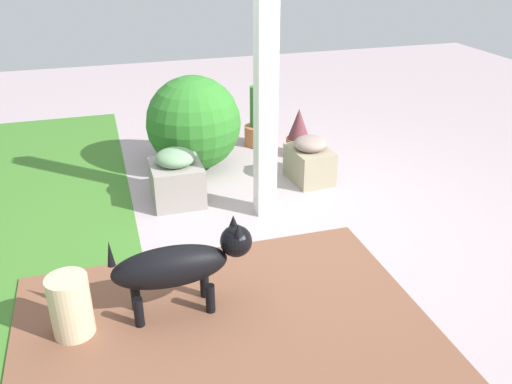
{
  "coord_description": "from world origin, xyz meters",
  "views": [
    {
      "loc": [
        -3.58,
        1.16,
        2.12
      ],
      "look_at": [
        0.01,
        0.08,
        0.28
      ],
      "focal_mm": 37.78,
      "sensor_mm": 36.0,
      "label": 1
    }
  ],
  "objects": [
    {
      "name": "terracotta_pot_spiky",
      "position": [
        1.25,
        -0.74,
        0.24
      ],
      "size": [
        0.25,
        0.25,
        0.5
      ],
      "color": "#A75C40",
      "rests_on": "ground"
    },
    {
      "name": "terracotta_pot_tall",
      "position": [
        1.66,
        -0.42,
        0.23
      ],
      "size": [
        0.26,
        0.26,
        0.64
      ],
      "color": "#BD6840",
      "rests_on": "ground"
    },
    {
      "name": "porch_pillar",
      "position": [
        0.17,
        -0.04,
        1.01
      ],
      "size": [
        0.15,
        0.15,
        2.02
      ],
      "primitive_type": "cube",
      "color": "white",
      "rests_on": "ground"
    },
    {
      "name": "round_shrub",
      "position": [
        1.26,
        0.33,
        0.45
      ],
      "size": [
        0.9,
        0.9,
        0.9
      ],
      "primitive_type": "sphere",
      "color": "#2D7527",
      "rests_on": "ground"
    },
    {
      "name": "ceramic_urn",
      "position": [
        -0.95,
        1.46,
        0.2
      ],
      "size": [
        0.23,
        0.23,
        0.4
      ],
      "primitive_type": "cylinder",
      "color": "beige",
      "rests_on": "ground"
    },
    {
      "name": "dog",
      "position": [
        -0.91,
        0.82,
        0.34
      ],
      "size": [
        0.24,
        0.85,
        0.58
      ],
      "color": "black",
      "rests_on": "ground"
    },
    {
      "name": "ground_plane",
      "position": [
        0.0,
        0.0,
        0.0
      ],
      "size": [
        12.0,
        12.0,
        0.0
      ],
      "primitive_type": "plane",
      "color": "#B19EA2"
    },
    {
      "name": "stone_planter_mid",
      "position": [
        0.58,
        0.61,
        0.22
      ],
      "size": [
        0.47,
        0.43,
        0.48
      ],
      "color": "gray",
      "rests_on": "ground"
    },
    {
      "name": "stone_planter_nearest",
      "position": [
        0.65,
        -0.62,
        0.2
      ],
      "size": [
        0.48,
        0.37,
        0.43
      ],
      "color": "gray",
      "rests_on": "ground"
    },
    {
      "name": "brick_path",
      "position": [
        -1.19,
        0.62,
        0.01
      ],
      "size": [
        1.8,
        2.4,
        0.02
      ],
      "primitive_type": "cube",
      "color": "brown",
      "rests_on": "ground"
    }
  ]
}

